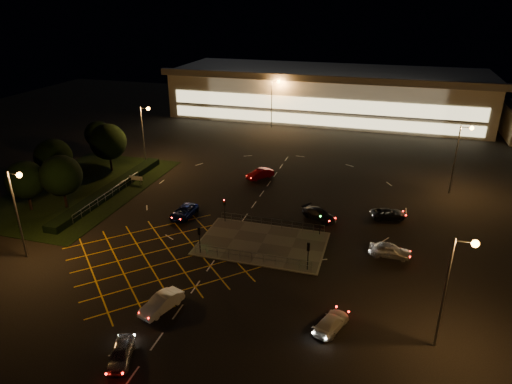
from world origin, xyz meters
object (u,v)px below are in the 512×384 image
(signal_se, at_px, (308,251))
(signal_sw, at_px, (199,235))
(car_near_silver, at_px, (121,353))
(car_left_blue, at_px, (184,212))
(signal_nw, at_px, (225,205))
(car_queue_white, at_px, (162,303))
(signal_ne, at_px, (321,217))
(car_approach_white, at_px, (331,322))
(car_far_dkgrey, at_px, (319,214))
(car_right_silver, at_px, (390,250))
(car_circ_red, at_px, (260,174))
(car_east_grey, at_px, (388,214))

(signal_se, bearing_deg, signal_sw, 0.00)
(car_near_silver, height_order, car_left_blue, car_near_silver)
(signal_sw, xyz_separation_m, car_near_silver, (0.37, -16.70, -1.68))
(signal_nw, relative_size, car_queue_white, 0.70)
(signal_ne, distance_m, car_approach_white, 16.77)
(signal_sw, distance_m, car_approach_white, 17.76)
(signal_ne, xyz_separation_m, car_far_dkgrey, (-0.75, 4.19, -1.68))
(car_approach_white, bearing_deg, car_queue_white, 26.93)
(signal_ne, relative_size, car_near_silver, 0.78)
(signal_se, bearing_deg, signal_ne, -90.00)
(car_near_silver, bearing_deg, signal_ne, 45.90)
(signal_ne, bearing_deg, car_right_silver, -18.30)
(signal_se, relative_size, car_circ_red, 0.70)
(signal_ne, bearing_deg, car_approach_white, -77.54)
(signal_ne, xyz_separation_m, car_circ_red, (-11.92, 15.77, -1.63))
(signal_nw, relative_size, car_east_grey, 0.71)
(signal_nw, xyz_separation_m, signal_ne, (12.00, 0.00, 0.00))
(car_left_blue, xyz_separation_m, car_east_grey, (25.32, 7.02, -0.05))
(car_far_dkgrey, height_order, car_approach_white, car_far_dkgrey)
(signal_se, xyz_separation_m, car_circ_red, (-11.92, 23.75, -1.63))
(car_far_dkgrey, bearing_deg, signal_nw, 140.88)
(car_far_dkgrey, bearing_deg, car_left_blue, 134.42)
(car_queue_white, bearing_deg, signal_se, 60.25)
(signal_ne, xyz_separation_m, car_left_blue, (-17.62, -0.00, -1.69))
(signal_ne, height_order, car_right_silver, signal_ne)
(signal_ne, bearing_deg, signal_nw, 180.00)
(signal_ne, height_order, car_near_silver, signal_ne)
(car_approach_white, bearing_deg, signal_se, -46.46)
(car_queue_white, xyz_separation_m, car_circ_red, (-0.42, 33.87, 0.00))
(signal_ne, bearing_deg, signal_sw, -146.35)
(car_left_blue, distance_m, car_approach_white, 26.75)
(signal_sw, bearing_deg, car_right_silver, -165.23)
(signal_nw, bearing_deg, car_left_blue, -179.96)
(car_far_dkgrey, distance_m, car_right_silver, 11.21)
(signal_se, xyz_separation_m, car_near_silver, (-11.63, -16.70, -1.68))
(signal_sw, xyz_separation_m, car_queue_white, (0.50, -10.11, -1.63))
(car_right_silver, relative_size, car_approach_white, 1.06)
(signal_nw, bearing_deg, car_right_silver, -7.60)
(car_near_silver, bearing_deg, car_right_silver, 29.22)
(signal_nw, relative_size, car_near_silver, 0.78)
(signal_se, bearing_deg, car_circ_red, -63.35)
(car_left_blue, bearing_deg, car_far_dkgrey, 17.29)
(car_far_dkgrey, bearing_deg, car_queue_white, -175.30)
(car_east_grey, relative_size, car_approach_white, 1.04)
(signal_ne, xyz_separation_m, car_queue_white, (-11.50, -18.10, -1.63))
(car_circ_red, bearing_deg, signal_se, -25.80)
(signal_se, xyz_separation_m, car_far_dkgrey, (-0.75, 12.18, -1.68))
(car_approach_white, bearing_deg, car_left_blue, -17.40)
(car_queue_white, distance_m, car_far_dkgrey, 24.75)
(car_queue_white, bearing_deg, car_right_silver, 57.09)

